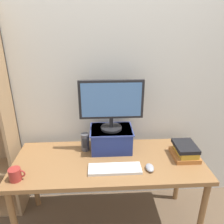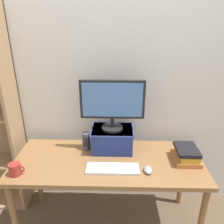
{
  "view_description": "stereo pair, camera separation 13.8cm",
  "coord_description": "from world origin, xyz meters",
  "px_view_note": "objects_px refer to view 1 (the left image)",
  "views": [
    {
      "loc": [
        -0.06,
        -1.54,
        1.78
      ],
      "look_at": [
        0.03,
        0.07,
        1.12
      ],
      "focal_mm": 35.0,
      "sensor_mm": 36.0,
      "label": 1
    },
    {
      "loc": [
        0.08,
        -1.54,
        1.78
      ],
      "look_at": [
        0.03,
        0.07,
        1.12
      ],
      "focal_mm": 35.0,
      "sensor_mm": 36.0,
      "label": 2
    }
  ],
  "objects_px": {
    "desk_speaker": "(85,142)",
    "riser_box": "(111,138)",
    "keyboard": "(115,169)",
    "book_stack": "(185,151)",
    "computer_mouse": "(150,168)",
    "coffee_mug": "(15,174)",
    "desk": "(109,167)",
    "computer_monitor": "(111,102)"
  },
  "relations": [
    {
      "from": "desk_speaker",
      "to": "riser_box",
      "type": "bearing_deg",
      "value": 1.69
    },
    {
      "from": "keyboard",
      "to": "book_stack",
      "type": "height_order",
      "value": "book_stack"
    },
    {
      "from": "computer_mouse",
      "to": "coffee_mug",
      "type": "relative_size",
      "value": 0.87
    },
    {
      "from": "riser_box",
      "to": "desk_speaker",
      "type": "xyz_separation_m",
      "value": [
        -0.23,
        -0.01,
        -0.03
      ]
    },
    {
      "from": "keyboard",
      "to": "computer_mouse",
      "type": "height_order",
      "value": "computer_mouse"
    },
    {
      "from": "riser_box",
      "to": "desk_speaker",
      "type": "distance_m",
      "value": 0.24
    },
    {
      "from": "computer_mouse",
      "to": "riser_box",
      "type": "bearing_deg",
      "value": 131.08
    },
    {
      "from": "riser_box",
      "to": "coffee_mug",
      "type": "bearing_deg",
      "value": -151.82
    },
    {
      "from": "desk",
      "to": "book_stack",
      "type": "relative_size",
      "value": 6.8
    },
    {
      "from": "computer_monitor",
      "to": "keyboard",
      "type": "distance_m",
      "value": 0.54
    },
    {
      "from": "book_stack",
      "to": "computer_mouse",
      "type": "bearing_deg",
      "value": -155.11
    },
    {
      "from": "computer_mouse",
      "to": "coffee_mug",
      "type": "height_order",
      "value": "coffee_mug"
    },
    {
      "from": "computer_mouse",
      "to": "keyboard",
      "type": "bearing_deg",
      "value": 177.78
    },
    {
      "from": "computer_monitor",
      "to": "desk",
      "type": "bearing_deg",
      "value": -100.64
    },
    {
      "from": "keyboard",
      "to": "desk_speaker",
      "type": "xyz_separation_m",
      "value": [
        -0.24,
        0.31,
        0.07
      ]
    },
    {
      "from": "desk",
      "to": "computer_mouse",
      "type": "relative_size",
      "value": 15.15
    },
    {
      "from": "computer_mouse",
      "to": "desk_speaker",
      "type": "height_order",
      "value": "desk_speaker"
    },
    {
      "from": "coffee_mug",
      "to": "desk_speaker",
      "type": "bearing_deg",
      "value": 38.0
    },
    {
      "from": "riser_box",
      "to": "computer_monitor",
      "type": "bearing_deg",
      "value": -90.0
    },
    {
      "from": "computer_monitor",
      "to": "coffee_mug",
      "type": "xyz_separation_m",
      "value": [
        -0.72,
        -0.38,
        -0.4
      ]
    },
    {
      "from": "computer_monitor",
      "to": "keyboard",
      "type": "bearing_deg",
      "value": -88.2
    },
    {
      "from": "desk",
      "to": "desk_speaker",
      "type": "bearing_deg",
      "value": 140.22
    },
    {
      "from": "book_stack",
      "to": "riser_box",
      "type": "bearing_deg",
      "value": 164.7
    },
    {
      "from": "riser_box",
      "to": "computer_mouse",
      "type": "distance_m",
      "value": 0.44
    },
    {
      "from": "computer_monitor",
      "to": "book_stack",
      "type": "bearing_deg",
      "value": -15.17
    },
    {
      "from": "coffee_mug",
      "to": "computer_monitor",
      "type": "bearing_deg",
      "value": 28.09
    },
    {
      "from": "riser_box",
      "to": "computer_monitor",
      "type": "height_order",
      "value": "computer_monitor"
    },
    {
      "from": "desk_speaker",
      "to": "computer_monitor",
      "type": "bearing_deg",
      "value": 1.33
    },
    {
      "from": "keyboard",
      "to": "desk_speaker",
      "type": "relative_size",
      "value": 2.55
    },
    {
      "from": "computer_monitor",
      "to": "computer_mouse",
      "type": "distance_m",
      "value": 0.61
    },
    {
      "from": "riser_box",
      "to": "coffee_mug",
      "type": "height_order",
      "value": "riser_box"
    },
    {
      "from": "computer_monitor",
      "to": "desk_speaker",
      "type": "height_order",
      "value": "computer_monitor"
    },
    {
      "from": "keyboard",
      "to": "riser_box",
      "type": "bearing_deg",
      "value": 91.8
    },
    {
      "from": "riser_box",
      "to": "coffee_mug",
      "type": "distance_m",
      "value": 0.82
    },
    {
      "from": "desk",
      "to": "coffee_mug",
      "type": "relative_size",
      "value": 13.25
    },
    {
      "from": "computer_monitor",
      "to": "book_stack",
      "type": "distance_m",
      "value": 0.75
    },
    {
      "from": "computer_mouse",
      "to": "book_stack",
      "type": "xyz_separation_m",
      "value": [
        0.33,
        0.16,
        0.04
      ]
    },
    {
      "from": "coffee_mug",
      "to": "computer_mouse",
      "type": "bearing_deg",
      "value": 3.47
    },
    {
      "from": "desk",
      "to": "keyboard",
      "type": "relative_size",
      "value": 3.83
    },
    {
      "from": "book_stack",
      "to": "coffee_mug",
      "type": "xyz_separation_m",
      "value": [
        -1.34,
        -0.22,
        -0.01
      ]
    },
    {
      "from": "riser_box",
      "to": "computer_mouse",
      "type": "bearing_deg",
      "value": -48.92
    },
    {
      "from": "riser_box",
      "to": "keyboard",
      "type": "xyz_separation_m",
      "value": [
        0.01,
        -0.31,
        -0.09
      ]
    }
  ]
}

